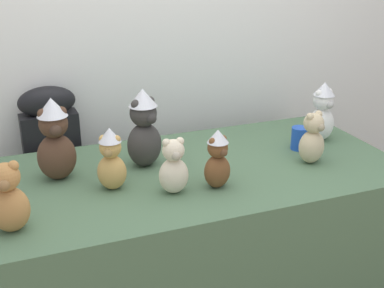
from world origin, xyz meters
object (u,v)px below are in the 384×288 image
object	(u,v)px
instrument_case	(56,184)
teddy_bear_cocoa	(55,140)
teddy_bear_charcoal	(144,129)
teddy_bear_chestnut	(218,159)
teddy_bear_snow	(322,112)
teddy_bear_honey	(111,160)
teddy_bear_caramel	(9,199)
teddy_bear_sand	(312,139)
display_table	(192,245)
teddy_bear_cream	(174,168)
party_cup_blue	(299,138)

from	to	relation	value
instrument_case	teddy_bear_cocoa	xyz separation A→B (m)	(-0.02, -0.46, 0.42)
teddy_bear_charcoal	teddy_bear_chestnut	xyz separation A→B (m)	(0.22, -0.31, -0.05)
teddy_bear_snow	teddy_bear_honey	bearing A→B (deg)	178.80
teddy_bear_charcoal	teddy_bear_honey	size ratio (longest dim) A/B	1.36
teddy_bear_charcoal	teddy_bear_caramel	bearing A→B (deg)	-170.97
instrument_case	teddy_bear_chestnut	xyz separation A→B (m)	(0.58, -0.77, 0.37)
teddy_bear_sand	display_table	bearing A→B (deg)	151.15
teddy_bear_snow	teddy_bear_cream	distance (m)	0.92
teddy_bear_chestnut	party_cup_blue	xyz separation A→B (m)	(0.53, 0.23, -0.07)
teddy_bear_snow	teddy_bear_sand	world-z (taller)	teddy_bear_snow
display_table	teddy_bear_snow	world-z (taller)	teddy_bear_snow
teddy_bear_chestnut	teddy_bear_cream	world-z (taller)	teddy_bear_chestnut
display_table	instrument_case	size ratio (longest dim) A/B	1.74
display_table	teddy_bear_cream	distance (m)	0.55
teddy_bear_charcoal	teddy_bear_sand	distance (m)	0.75
teddy_bear_sand	teddy_bear_chestnut	xyz separation A→B (m)	(-0.50, -0.07, 0.01)
teddy_bear_charcoal	display_table	bearing A→B (deg)	-55.90
teddy_bear_honey	teddy_bear_cocoa	size ratio (longest dim) A/B	0.74
teddy_bear_cream	teddy_bear_cocoa	distance (m)	0.51
display_table	teddy_bear_charcoal	size ratio (longest dim) A/B	5.23
instrument_case	party_cup_blue	bearing A→B (deg)	-28.43
teddy_bear_snow	teddy_bear_sand	bearing A→B (deg)	-141.72
teddy_bear_sand	party_cup_blue	xyz separation A→B (m)	(0.04, 0.16, -0.06)
teddy_bear_sand	teddy_bear_cream	xyz separation A→B (m)	(-0.68, -0.06, -0.00)
teddy_bear_cream	teddy_bear_caramel	xyz separation A→B (m)	(-0.62, -0.07, 0.01)
display_table	teddy_bear_chestnut	size ratio (longest dim) A/B	7.46
teddy_bear_cream	instrument_case	bearing A→B (deg)	121.36
teddy_bear_sand	party_cup_blue	distance (m)	0.17
teddy_bear_cream	teddy_bear_cocoa	size ratio (longest dim) A/B	0.65
teddy_bear_snow	teddy_bear_caramel	xyz separation A→B (m)	(-1.50, -0.35, -0.03)
teddy_bear_chestnut	teddy_bear_honey	size ratio (longest dim) A/B	0.95
instrument_case	party_cup_blue	world-z (taller)	instrument_case
display_table	instrument_case	world-z (taller)	instrument_case
teddy_bear_cream	teddy_bear_caramel	bearing A→B (deg)	-169.61
teddy_bear_caramel	instrument_case	bearing A→B (deg)	83.98
instrument_case	teddy_bear_chestnut	bearing A→B (deg)	-55.67
teddy_bear_sand	teddy_bear_cream	size ratio (longest dim) A/B	1.04
display_table	teddy_bear_charcoal	world-z (taller)	teddy_bear_charcoal
teddy_bear_chestnut	teddy_bear_caramel	xyz separation A→B (m)	(-0.80, -0.06, -0.00)
teddy_bear_charcoal	teddy_bear_cocoa	distance (m)	0.38
teddy_bear_snow	party_cup_blue	bearing A→B (deg)	-167.72
display_table	party_cup_blue	size ratio (longest dim) A/B	16.91
teddy_bear_chestnut	teddy_bear_cream	bearing A→B (deg)	159.77
teddy_bear_snow	teddy_bear_cocoa	distance (m)	1.29
instrument_case	teddy_bear_cream	xyz separation A→B (m)	(0.40, -0.76, 0.35)
teddy_bear_charcoal	teddy_bear_cream	bearing A→B (deg)	-106.58
teddy_bear_honey	teddy_bear_cocoa	xyz separation A→B (m)	(-0.19, 0.17, 0.05)
teddy_bear_cocoa	teddy_bear_charcoal	bearing A→B (deg)	-1.61
teddy_bear_charcoal	teddy_bear_caramel	size ratio (longest dim) A/B	1.36
party_cup_blue	teddy_bear_cream	bearing A→B (deg)	-163.24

